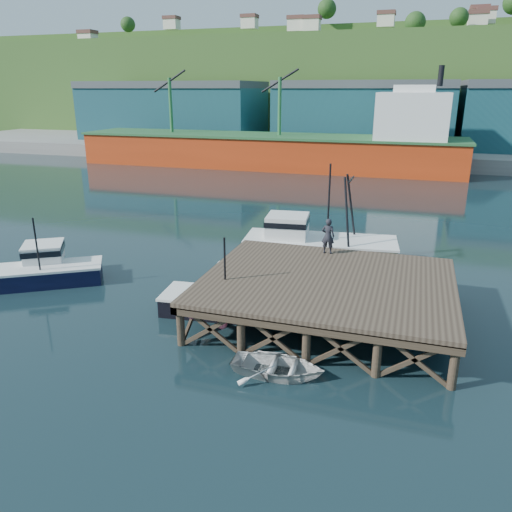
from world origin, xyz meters
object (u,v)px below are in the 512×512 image
at_px(boat_navy, 43,269).
at_px(dockworker, 328,236).
at_px(trawler, 317,243).
at_px(dinghy, 278,366).
at_px(boat_black, 231,297).

height_order(boat_navy, dockworker, boat_navy).
height_order(boat_navy, trawler, trawler).
relative_size(trawler, dinghy, 2.68).
xyz_separation_m(boat_black, dockworker, (4.13, 4.62, 2.35)).
distance_m(boat_navy, trawler, 16.97).
bearing_deg(dockworker, trawler, -69.92).
bearing_deg(dinghy, trawler, 3.30).
xyz_separation_m(trawler, dockworker, (1.39, -4.25, 1.78)).
bearing_deg(boat_black, boat_navy, 171.84).
height_order(boat_black, trawler, trawler).
distance_m(trawler, dinghy, 14.09).
height_order(trawler, dockworker, trawler).
xyz_separation_m(boat_navy, dinghy, (15.94, -5.62, -0.45)).
bearing_deg(dinghy, dockworker, -2.74).
relative_size(boat_navy, trawler, 0.69).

